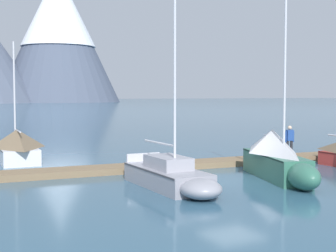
{
  "coord_description": "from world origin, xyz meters",
  "views": [
    {
      "loc": [
        -12.53,
        -17.67,
        3.72
      ],
      "look_at": [
        0.0,
        6.0,
        2.0
      ],
      "focal_mm": 53.15,
      "sensor_mm": 36.0,
      "label": 1
    }
  ],
  "objects_px": {
    "sailboat_mid_dock_port": "(172,176)",
    "sailboat_mid_dock_starboard": "(278,156)",
    "sailboat_second_berth": "(16,146)",
    "person_on_dock": "(290,139)"
  },
  "relations": [
    {
      "from": "sailboat_mid_dock_starboard",
      "to": "person_on_dock",
      "type": "xyz_separation_m",
      "value": [
        4.33,
        4.11,
        0.26
      ]
    },
    {
      "from": "sailboat_second_berth",
      "to": "sailboat_mid_dock_starboard",
      "type": "relative_size",
      "value": 0.83
    },
    {
      "from": "sailboat_mid_dock_port",
      "to": "sailboat_mid_dock_starboard",
      "type": "relative_size",
      "value": 0.95
    },
    {
      "from": "sailboat_second_berth",
      "to": "person_on_dock",
      "type": "xyz_separation_m",
      "value": [
        13.31,
        -7.21,
        0.44
      ]
    },
    {
      "from": "sailboat_mid_dock_port",
      "to": "sailboat_mid_dock_starboard",
      "type": "bearing_deg",
      "value": -1.61
    },
    {
      "from": "sailboat_mid_dock_port",
      "to": "sailboat_mid_dock_starboard",
      "type": "xyz_separation_m",
      "value": [
        5.16,
        -0.15,
        0.5
      ]
    },
    {
      "from": "sailboat_second_berth",
      "to": "sailboat_mid_dock_port",
      "type": "xyz_separation_m",
      "value": [
        3.82,
        -11.18,
        -0.31
      ]
    },
    {
      "from": "sailboat_second_berth",
      "to": "sailboat_mid_dock_starboard",
      "type": "height_order",
      "value": "sailboat_mid_dock_starboard"
    },
    {
      "from": "sailboat_mid_dock_port",
      "to": "sailboat_mid_dock_starboard",
      "type": "distance_m",
      "value": 5.19
    },
    {
      "from": "sailboat_second_berth",
      "to": "sailboat_mid_dock_starboard",
      "type": "bearing_deg",
      "value": -51.57
    }
  ]
}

